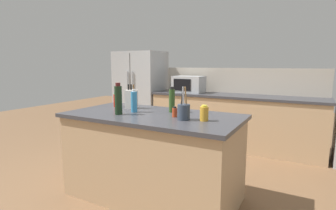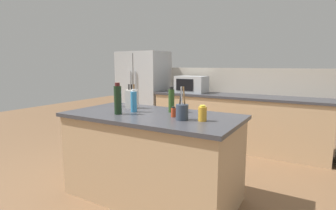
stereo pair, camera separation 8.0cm
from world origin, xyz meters
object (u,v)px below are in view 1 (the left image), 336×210
object	(u,v)px
spice_jar_paprika	(175,112)
refrigerator	(141,93)
knife_block	(131,99)
hot_sauce_bottle	(116,100)
microwave	(189,84)
honey_jar	(204,113)
dish_soap_bottle	(134,101)
wine_bottle	(118,100)
utensil_crock	(184,111)
olive_oil_bottle	(172,100)

from	to	relation	value
spice_jar_paprika	refrigerator	bearing A→B (deg)	131.27
knife_block	spice_jar_paprika	xyz separation A→B (m)	(0.70, -0.22, -0.06)
hot_sauce_bottle	microwave	bearing A→B (deg)	87.50
knife_block	honey_jar	distance (m)	1.06
dish_soap_bottle	refrigerator	bearing A→B (deg)	123.24
honey_jar	wine_bottle	distance (m)	0.93
microwave	hot_sauce_bottle	xyz separation A→B (m)	(-0.09, -2.02, -0.07)
knife_block	honey_jar	xyz separation A→B (m)	(1.03, -0.25, -0.04)
refrigerator	hot_sauce_bottle	size ratio (longest dim) A/B	9.81
spice_jar_paprika	wine_bottle	bearing A→B (deg)	-164.16
utensil_crock	spice_jar_paprika	size ratio (longest dim) A/B	3.05
utensil_crock	honey_jar	world-z (taller)	utensil_crock
microwave	wine_bottle	size ratio (longest dim) A/B	1.66
olive_oil_bottle	wine_bottle	world-z (taller)	wine_bottle
microwave	wine_bottle	xyz separation A→B (m)	(0.26, -2.39, 0.00)
refrigerator	spice_jar_paprika	xyz separation A→B (m)	(1.99, -2.27, 0.12)
dish_soap_bottle	spice_jar_paprika	world-z (taller)	dish_soap_bottle
knife_block	utensil_crock	xyz separation A→B (m)	(0.84, -0.30, -0.03)
refrigerator	dish_soap_bottle	size ratio (longest dim) A/B	6.76
microwave	spice_jar_paprika	bearing A→B (deg)	-69.06
honey_jar	wine_bottle	bearing A→B (deg)	-171.66
honey_jar	dish_soap_bottle	bearing A→B (deg)	176.24
knife_block	olive_oil_bottle	world-z (taller)	knife_block
utensil_crock	spice_jar_paprika	world-z (taller)	utensil_crock
microwave	honey_jar	distance (m)	2.54
knife_block	wine_bottle	size ratio (longest dim) A/B	0.86
hot_sauce_bottle	spice_jar_paprika	distance (m)	0.96
microwave	wine_bottle	world-z (taller)	wine_bottle
olive_oil_bottle	spice_jar_paprika	bearing A→B (deg)	-55.83
olive_oil_bottle	spice_jar_paprika	size ratio (longest dim) A/B	2.70
olive_oil_bottle	hot_sauce_bottle	bearing A→B (deg)	-178.83
microwave	knife_block	xyz separation A→B (m)	(0.15, -2.00, -0.04)
honey_jar	wine_bottle	xyz separation A→B (m)	(-0.91, -0.13, 0.09)
utensil_crock	hot_sauce_bottle	world-z (taller)	utensil_crock
utensil_crock	olive_oil_bottle	distance (m)	0.42
dish_soap_bottle	spice_jar_paprika	xyz separation A→B (m)	(0.52, -0.02, -0.07)
honey_jar	olive_oil_bottle	world-z (taller)	olive_oil_bottle
microwave	honey_jar	world-z (taller)	microwave
knife_block	honey_jar	world-z (taller)	knife_block
hot_sauce_bottle	wine_bottle	xyz separation A→B (m)	(0.35, -0.37, 0.08)
honey_jar	hot_sauce_bottle	bearing A→B (deg)	169.37
dish_soap_bottle	spice_jar_paprika	distance (m)	0.53
knife_block	utensil_crock	distance (m)	0.90
dish_soap_bottle	wine_bottle	size ratio (longest dim) A/B	0.76
hot_sauce_bottle	wine_bottle	bearing A→B (deg)	-46.55
microwave	hot_sauce_bottle	world-z (taller)	microwave
honey_jar	hot_sauce_bottle	distance (m)	1.29
knife_block	spice_jar_paprika	bearing A→B (deg)	-30.46
honey_jar	refrigerator	bearing A→B (deg)	135.22
olive_oil_bottle	honey_jar	bearing A→B (deg)	-27.94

